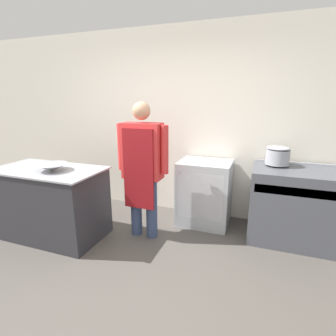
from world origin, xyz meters
name	(u,v)px	position (x,y,z in m)	size (l,w,h in m)	color
ground_plane	(115,298)	(0.00, 0.00, 0.00)	(14.00, 14.00, 0.00)	#4C4742
wall_back	(184,124)	(0.00, 2.06, 1.35)	(8.00, 0.05, 2.70)	silver
prep_counter	(51,202)	(-1.34, 0.72, 0.44)	(1.36, 0.74, 0.88)	#2D2D33
stove	(293,205)	(1.52, 1.64, 0.45)	(0.99, 0.69, 0.92)	#4C4F56
fridge_unit	(204,193)	(0.41, 1.73, 0.45)	(0.70, 0.57, 0.89)	#A8ADB2
person_cook	(142,163)	(-0.23, 1.10, 0.96)	(0.66, 0.24, 1.68)	#38476B
mixing_bowl	(52,167)	(-1.21, 0.68, 0.92)	(0.37, 0.37, 0.08)	#9EA0A8
stock_pot	(278,155)	(1.30, 1.76, 1.04)	(0.28, 0.28, 0.23)	#9EA0A8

